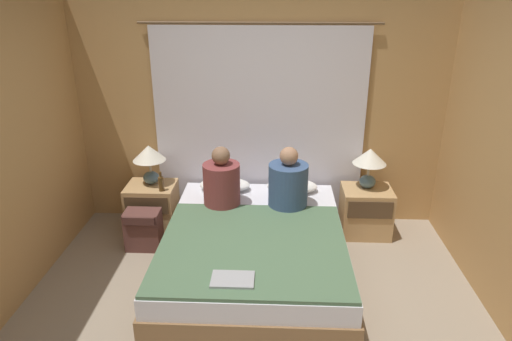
% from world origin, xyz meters
% --- Properties ---
extents(ground_plane, '(16.00, 16.00, 0.00)m').
position_xyz_m(ground_plane, '(0.00, 0.00, 0.00)').
color(ground_plane, gray).
extents(wall_back, '(4.00, 0.06, 2.50)m').
position_xyz_m(wall_back, '(0.00, 1.84, 1.25)').
color(wall_back, tan).
rests_on(wall_back, ground_plane).
extents(curtain_panel, '(2.42, 0.02, 2.16)m').
position_xyz_m(curtain_panel, '(0.00, 1.78, 1.08)').
color(curtain_panel, silver).
rests_on(curtain_panel, ground_plane).
extents(bed, '(1.62, 2.09, 0.46)m').
position_xyz_m(bed, '(0.00, 0.68, 0.23)').
color(bed, olive).
rests_on(bed, ground_plane).
extents(nightstand_left, '(0.51, 0.43, 0.52)m').
position_xyz_m(nightstand_left, '(-1.15, 1.49, 0.26)').
color(nightstand_left, tan).
rests_on(nightstand_left, ground_plane).
extents(nightstand_right, '(0.51, 0.43, 0.52)m').
position_xyz_m(nightstand_right, '(1.15, 1.49, 0.26)').
color(nightstand_right, tan).
rests_on(nightstand_right, ground_plane).
extents(lamp_left, '(0.34, 0.34, 0.43)m').
position_xyz_m(lamp_left, '(-1.15, 1.54, 0.82)').
color(lamp_left, slate).
rests_on(lamp_left, nightstand_left).
extents(lamp_right, '(0.34, 0.34, 0.43)m').
position_xyz_m(lamp_right, '(1.15, 1.54, 0.82)').
color(lamp_right, slate).
rests_on(lamp_right, nightstand_right).
extents(pillow_left, '(0.53, 0.31, 0.12)m').
position_xyz_m(pillow_left, '(-0.36, 1.53, 0.52)').
color(pillow_left, white).
rests_on(pillow_left, bed).
extents(pillow_right, '(0.53, 0.31, 0.12)m').
position_xyz_m(pillow_right, '(0.36, 1.53, 0.52)').
color(pillow_right, white).
rests_on(pillow_right, bed).
extents(blanket_on_bed, '(1.56, 1.46, 0.03)m').
position_xyz_m(blanket_on_bed, '(0.00, 0.40, 0.47)').
color(blanket_on_bed, '#4C6B4C').
rests_on(blanket_on_bed, bed).
extents(person_left_in_bed, '(0.36, 0.36, 0.62)m').
position_xyz_m(person_left_in_bed, '(-0.34, 1.17, 0.70)').
color(person_left_in_bed, brown).
rests_on(person_left_in_bed, bed).
extents(person_right_in_bed, '(0.38, 0.38, 0.62)m').
position_xyz_m(person_right_in_bed, '(0.30, 1.17, 0.70)').
color(person_right_in_bed, '#38517A').
rests_on(person_right_in_bed, bed).
extents(beer_bottle_on_left_stand, '(0.06, 0.06, 0.21)m').
position_xyz_m(beer_bottle_on_left_stand, '(-0.99, 1.36, 0.60)').
color(beer_bottle_on_left_stand, '#513819').
rests_on(beer_bottle_on_left_stand, nightstand_left).
extents(laptop_on_bed, '(0.32, 0.21, 0.02)m').
position_xyz_m(laptop_on_bed, '(-0.12, -0.11, 0.50)').
color(laptop_on_bed, '#9EA0A5').
rests_on(laptop_on_bed, blanket_on_bed).
extents(backpack_on_floor, '(0.35, 0.25, 0.41)m').
position_xyz_m(backpack_on_floor, '(-1.14, 1.08, 0.23)').
color(backpack_on_floor, brown).
rests_on(backpack_on_floor, ground_plane).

